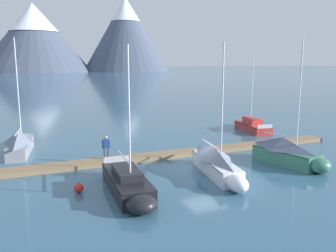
% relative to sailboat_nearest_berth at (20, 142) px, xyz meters
% --- Properties ---
extents(ground_plane, '(700.00, 700.00, 0.00)m').
position_rel_sailboat_nearest_berth_xyz_m(ground_plane, '(11.18, -9.74, -0.92)').
color(ground_plane, '#335B75').
extents(mountain_central_massif, '(69.54, 69.54, 41.82)m').
position_rel_sailboat_nearest_berth_xyz_m(mountain_central_massif, '(17.98, 213.97, 20.84)').
color(mountain_central_massif, '#424C60').
rests_on(mountain_central_massif, ground).
extents(mountain_shoulder_ridge, '(56.56, 56.56, 48.02)m').
position_rel_sailboat_nearest_berth_xyz_m(mountain_shoulder_ridge, '(74.75, 205.82, 23.66)').
color(mountain_shoulder_ridge, '#424C60').
rests_on(mountain_shoulder_ridge, ground).
extents(dock, '(28.30, 2.03, 0.30)m').
position_rel_sailboat_nearest_berth_xyz_m(dock, '(11.18, -5.74, -0.78)').
color(dock, '#846B4C').
rests_on(dock, ground).
extents(sailboat_nearest_berth, '(2.52, 6.82, 9.03)m').
position_rel_sailboat_nearest_berth_xyz_m(sailboat_nearest_berth, '(0.00, 0.00, 0.00)').
color(sailboat_nearest_berth, '#93939E').
rests_on(sailboat_nearest_berth, ground).
extents(sailboat_second_berth, '(2.36, 7.02, 8.12)m').
position_rel_sailboat_nearest_berth_xyz_m(sailboat_second_berth, '(5.04, -12.09, -0.33)').
color(sailboat_second_berth, black).
rests_on(sailboat_second_berth, ground).
extents(sailboat_mid_dock_port, '(2.65, 7.26, 8.39)m').
position_rel_sailboat_nearest_berth_xyz_m(sailboat_mid_dock_port, '(11.28, -11.24, -0.06)').
color(sailboat_mid_dock_port, white).
rests_on(sailboat_mid_dock_port, ground).
extents(sailboat_mid_dock_starboard, '(2.81, 5.90, 8.79)m').
position_rel_sailboat_nearest_berth_xyz_m(sailboat_mid_dock_starboard, '(17.16, -11.26, -0.01)').
color(sailboat_mid_dock_starboard, '#336B56').
rests_on(sailboat_mid_dock_starboard, ground).
extents(sailboat_far_berth, '(2.74, 6.48, 7.44)m').
position_rel_sailboat_nearest_berth_xyz_m(sailboat_far_berth, '(22.68, 0.41, -0.38)').
color(sailboat_far_berth, '#B2332D').
rests_on(sailboat_far_berth, ground).
extents(person_on_dock, '(0.57, 0.32, 1.69)m').
position_rel_sailboat_nearest_berth_xyz_m(person_on_dock, '(5.53, -5.47, 0.34)').
color(person_on_dock, '#384256').
rests_on(person_on_dock, dock).
extents(mooring_buoy_channel_marker, '(0.53, 0.53, 0.61)m').
position_rel_sailboat_nearest_berth_xyz_m(mooring_buoy_channel_marker, '(2.56, -10.69, -0.66)').
color(mooring_buoy_channel_marker, red).
rests_on(mooring_buoy_channel_marker, ground).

